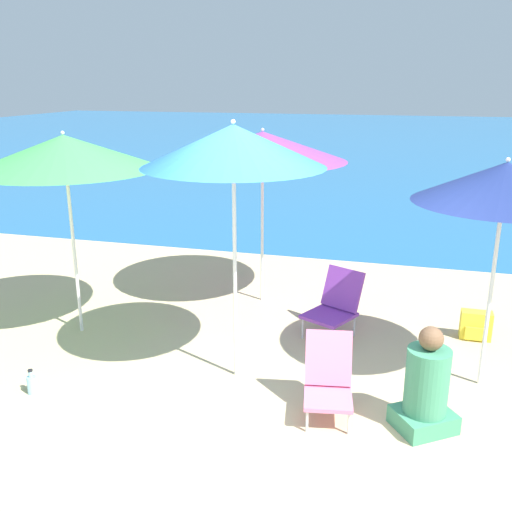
# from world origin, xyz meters

# --- Properties ---
(ground_plane) EXTENTS (60.00, 60.00, 0.00)m
(ground_plane) POSITION_xyz_m (0.00, 0.00, 0.00)
(ground_plane) COLOR #D1BA89
(sea_water) EXTENTS (60.00, 40.00, 0.01)m
(sea_water) POSITION_xyz_m (0.00, 24.92, 0.00)
(sea_water) COLOR #23669E
(sea_water) RESTS_ON ground
(beach_umbrella_navy) EXTENTS (1.56, 1.56, 2.15)m
(beach_umbrella_navy) POSITION_xyz_m (1.58, 1.40, 1.93)
(beach_umbrella_navy) COLOR white
(beach_umbrella_navy) RESTS_ON ground
(beach_umbrella_purple) EXTENTS (2.08, 2.08, 2.22)m
(beach_umbrella_purple) POSITION_xyz_m (-0.97, 2.95, 2.00)
(beach_umbrella_purple) COLOR white
(beach_umbrella_purple) RESTS_ON ground
(beach_umbrella_blue) EXTENTS (1.64, 1.64, 2.45)m
(beach_umbrella_blue) POSITION_xyz_m (-0.71, 0.96, 2.22)
(beach_umbrella_blue) COLOR white
(beach_umbrella_blue) RESTS_ON ground
(beach_umbrella_green) EXTENTS (1.97, 1.97, 2.27)m
(beach_umbrella_green) POSITION_xyz_m (-2.74, 1.47, 2.04)
(beach_umbrella_green) COLOR white
(beach_umbrella_green) RESTS_ON ground
(beach_chair_pink) EXTENTS (0.48, 0.60, 0.70)m
(beach_chair_pink) POSITION_xyz_m (0.25, 0.52, 0.34)
(beach_chair_pink) COLOR silver
(beach_chair_pink) RESTS_ON ground
(beach_chair_purple) EXTENTS (0.69, 0.75, 0.74)m
(beach_chair_purple) POSITION_xyz_m (0.09, 2.15, 0.37)
(beach_chair_purple) COLOR silver
(beach_chair_purple) RESTS_ON ground
(person_seated_near) EXTENTS (0.60, 0.58, 0.92)m
(person_seated_near) POSITION_xyz_m (1.06, 0.50, 0.37)
(person_seated_near) COLOR #3F8C66
(person_seated_near) RESTS_ON ground
(backpack_yellow) EXTENTS (0.33, 0.19, 0.32)m
(backpack_yellow) POSITION_xyz_m (1.63, 2.44, 0.16)
(backpack_yellow) COLOR yellow
(backpack_yellow) RESTS_ON ground
(water_bottle) EXTENTS (0.09, 0.09, 0.24)m
(water_bottle) POSITION_xyz_m (-2.42, 0.12, 0.10)
(water_bottle) COLOR #8CCCEA
(water_bottle) RESTS_ON ground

